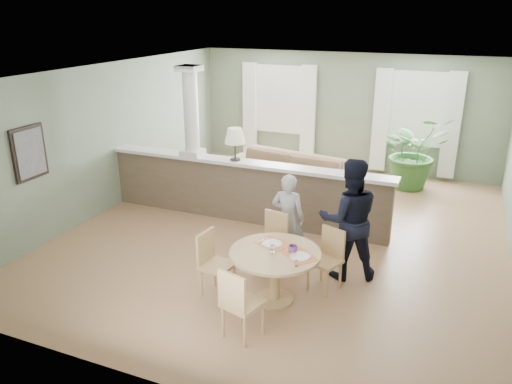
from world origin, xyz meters
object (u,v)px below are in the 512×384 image
at_px(dining_table, 276,262).
at_px(child_person, 288,218).
at_px(houseplant, 414,152).
at_px(chair_side, 213,260).
at_px(sofa, 285,176).
at_px(man_person, 349,219).
at_px(chair_far_man, 328,256).
at_px(chair_far_boy, 273,239).
at_px(chair_near, 239,301).

relative_size(dining_table, child_person, 0.85).
bearing_deg(houseplant, chair_side, -109.76).
height_order(sofa, man_person, man_person).
distance_m(houseplant, child_person, 4.38).
xyz_separation_m(dining_table, chair_far_man, (0.53, 0.59, -0.10)).
distance_m(chair_far_boy, chair_side, 1.04).
distance_m(chair_near, chair_side, 1.07).
relative_size(houseplant, dining_table, 1.34).
bearing_deg(sofa, houseplant, 43.21).
xyz_separation_m(chair_near, man_person, (0.80, 1.92, 0.38)).
height_order(houseplant, man_person, man_person).
relative_size(houseplant, chair_far_man, 1.84).
bearing_deg(chair_side, chair_far_boy, -21.55).
xyz_separation_m(sofa, chair_far_man, (1.73, -3.15, 0.05)).
bearing_deg(chair_near, chair_side, -30.55).
relative_size(dining_table, chair_near, 1.31).
xyz_separation_m(sofa, houseplant, (2.31, 1.54, 0.37)).
xyz_separation_m(sofa, child_person, (0.97, -2.63, 0.27)).
height_order(houseplant, chair_far_man, houseplant).
distance_m(chair_far_man, man_person, 0.60).
relative_size(houseplant, child_person, 1.14).
distance_m(chair_far_man, chair_side, 1.55).
bearing_deg(child_person, houseplant, -111.49).
bearing_deg(chair_near, sofa, -60.44).
bearing_deg(houseplant, dining_table, -101.92).
distance_m(sofa, chair_side, 3.90).
height_order(chair_far_boy, chair_side, chair_side).
relative_size(dining_table, chair_far_boy, 1.34).
relative_size(chair_far_boy, chair_near, 0.97).
distance_m(sofa, houseplant, 2.80).
distance_m(chair_side, child_person, 1.41).
relative_size(sofa, chair_near, 3.18).
bearing_deg(chair_far_boy, chair_side, -109.40).
xyz_separation_m(sofa, dining_table, (1.20, -3.75, 0.15)).
height_order(chair_far_man, child_person, child_person).
relative_size(chair_far_man, child_person, 0.62).
bearing_deg(dining_table, man_person, 55.22).
relative_size(chair_far_boy, chair_far_man, 1.03).
xyz_separation_m(chair_near, child_person, (-0.12, 2.03, 0.19)).
distance_m(sofa, man_person, 3.36).
bearing_deg(man_person, sofa, -78.55).
distance_m(dining_table, chair_near, 0.93).
bearing_deg(chair_far_man, child_person, 166.18).
height_order(houseplant, dining_table, houseplant).
height_order(chair_far_boy, man_person, man_person).
bearing_deg(chair_side, chair_near, -130.02).
relative_size(child_person, man_person, 0.79).
xyz_separation_m(dining_table, chair_far_boy, (-0.34, 0.78, -0.08)).
bearing_deg(man_person, dining_table, 32.00).
distance_m(houseplant, dining_table, 5.40).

